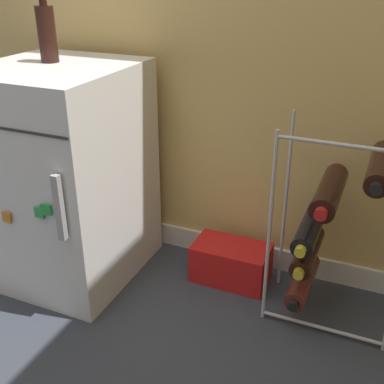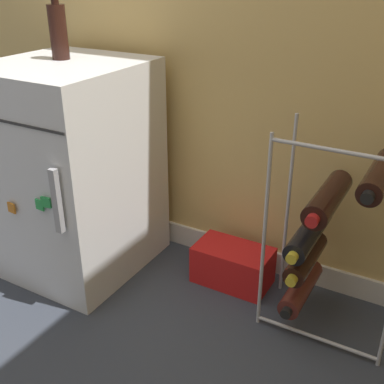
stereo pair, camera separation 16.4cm
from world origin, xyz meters
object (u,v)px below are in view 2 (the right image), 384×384
at_px(wine_rack, 324,231).
at_px(soda_box, 233,265).
at_px(mini_fridge, 73,170).
at_px(fridge_top_bottle, 58,31).

bearing_deg(wine_rack, soda_box, 169.52).
xyz_separation_m(mini_fridge, soda_box, (0.60, 0.16, -0.32)).
relative_size(wine_rack, fridge_top_bottle, 3.06).
relative_size(mini_fridge, soda_box, 2.80).
xyz_separation_m(mini_fridge, wine_rack, (0.93, 0.10, -0.05)).
bearing_deg(fridge_top_bottle, wine_rack, 3.40).
relative_size(wine_rack, soda_box, 2.38).
relative_size(mini_fridge, wine_rack, 1.18).
bearing_deg(soda_box, wine_rack, -10.48).
height_order(soda_box, fridge_top_bottle, fridge_top_bottle).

